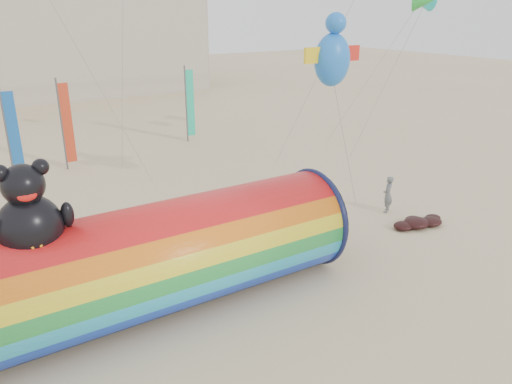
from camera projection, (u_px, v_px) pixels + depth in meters
ground at (267, 270)px, 17.70m from camera, size 160.00×160.00×0.00m
windsock_assembly at (168, 253)px, 15.09m from camera, size 11.57×3.52×5.33m
kite_handler at (388, 194)px, 22.50m from camera, size 0.74×0.68×1.69m
fabric_bundle at (419, 222)px, 21.24m from camera, size 2.62×1.35×0.41m
festival_banners at (98, 119)px, 29.15m from camera, size 12.26×3.71×5.20m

